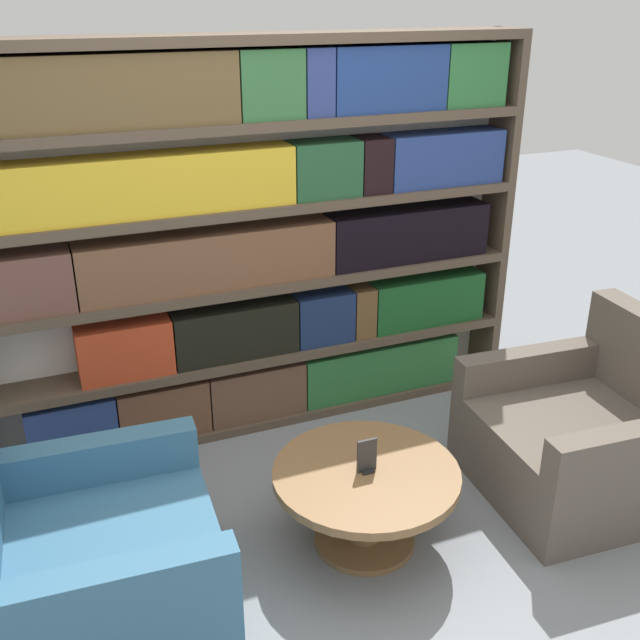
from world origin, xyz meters
TOP-DOWN VIEW (x-y plane):
  - ground_plane at (0.00, 0.00)m, footprint 14.00×14.00m
  - bookshelf at (0.04, 1.35)m, footprint 3.00×0.30m
  - armchair_left at (-1.09, 0.12)m, footprint 0.97×0.96m
  - armchair_right at (1.27, 0.12)m, footprint 0.98×0.97m
  - coffee_table at (0.09, 0.14)m, footprint 0.81×0.81m
  - table_sign at (0.09, 0.14)m, footprint 0.09×0.06m

SIDE VIEW (x-z plane):
  - ground_plane at x=0.00m, z-range 0.00..0.00m
  - coffee_table at x=0.09m, z-range 0.08..0.47m
  - armchair_left at x=-1.09m, z-range -0.14..0.69m
  - armchair_right at x=1.27m, z-range -0.14..0.69m
  - table_sign at x=0.09m, z-range 0.37..0.53m
  - bookshelf at x=0.04m, z-range 0.00..2.08m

